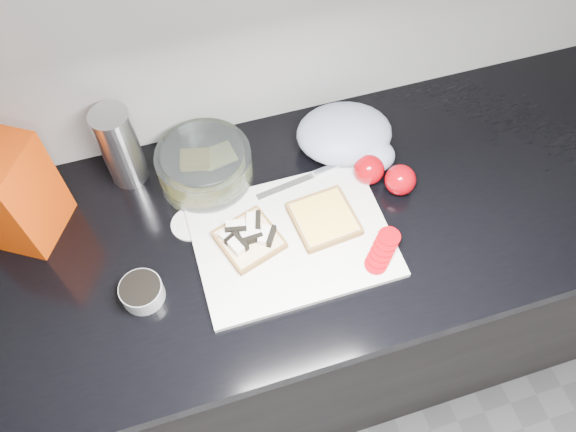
# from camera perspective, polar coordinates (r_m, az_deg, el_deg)

# --- Properties ---
(base_cabinet) EXTENTS (3.50, 0.60, 0.86)m
(base_cabinet) POSITION_cam_1_polar(r_m,az_deg,el_deg) (1.60, -3.96, -10.52)
(base_cabinet) COLOR black
(base_cabinet) RESTS_ON ground
(countertop) EXTENTS (3.50, 0.64, 0.04)m
(countertop) POSITION_cam_1_polar(r_m,az_deg,el_deg) (1.20, -5.21, -2.44)
(countertop) COLOR black
(countertop) RESTS_ON base_cabinet
(cutting_board) EXTENTS (0.40, 0.30, 0.01)m
(cutting_board) POSITION_cam_1_polar(r_m,az_deg,el_deg) (1.17, 0.44, -2.35)
(cutting_board) COLOR silver
(cutting_board) RESTS_ON countertop
(bread_left) EXTENTS (0.15, 0.15, 0.04)m
(bread_left) POSITION_cam_1_polar(r_m,az_deg,el_deg) (1.15, -4.07, -2.25)
(bread_left) COLOR beige
(bread_left) RESTS_ON cutting_board
(bread_right) EXTENTS (0.14, 0.14, 0.02)m
(bread_right) POSITION_cam_1_polar(r_m,az_deg,el_deg) (1.18, 3.66, -0.28)
(bread_right) COLOR beige
(bread_right) RESTS_ON cutting_board
(tomato_slices) EXTENTS (0.10, 0.10, 0.02)m
(tomato_slices) POSITION_cam_1_polar(r_m,az_deg,el_deg) (1.15, 9.58, -3.46)
(tomato_slices) COLOR #A0030B
(tomato_slices) RESTS_ON cutting_board
(knife) EXTENTS (0.20, 0.05, 0.01)m
(knife) POSITION_cam_1_polar(r_m,az_deg,el_deg) (1.24, 2.22, 4.05)
(knife) COLOR #BDBDC2
(knife) RESTS_ON cutting_board
(seed_tub) EXTENTS (0.08, 0.08, 0.04)m
(seed_tub) POSITION_cam_1_polar(r_m,az_deg,el_deg) (1.13, -14.64, -7.42)
(seed_tub) COLOR gray
(seed_tub) RESTS_ON countertop
(tub_lid) EXTENTS (0.11, 0.11, 0.01)m
(tub_lid) POSITION_cam_1_polar(r_m,az_deg,el_deg) (1.21, -9.88, -0.82)
(tub_lid) COLOR silver
(tub_lid) RESTS_ON countertop
(glass_bowl) EXTENTS (0.21, 0.21, 0.09)m
(glass_bowl) POSITION_cam_1_polar(r_m,az_deg,el_deg) (1.24, -8.44, 4.99)
(glass_bowl) COLOR silver
(glass_bowl) RESTS_ON countertop
(bread_bag) EXTENTS (0.20, 0.20, 0.24)m
(bread_bag) POSITION_cam_1_polar(r_m,az_deg,el_deg) (1.22, -26.76, 2.20)
(bread_bag) COLOR #F92E04
(bread_bag) RESTS_ON countertop
(steel_canister) EXTENTS (0.08, 0.08, 0.19)m
(steel_canister) POSITION_cam_1_polar(r_m,az_deg,el_deg) (1.24, -16.68, 6.73)
(steel_canister) COLOR silver
(steel_canister) RESTS_ON countertop
(grocery_bag) EXTENTS (0.24, 0.22, 0.10)m
(grocery_bag) POSITION_cam_1_polar(r_m,az_deg,el_deg) (1.28, 6.12, 8.01)
(grocery_bag) COLOR #959DB8
(grocery_bag) RESTS_ON countertop
(whole_tomatoes) EXTENTS (0.12, 0.12, 0.07)m
(whole_tomatoes) POSITION_cam_1_polar(r_m,az_deg,el_deg) (1.24, 9.77, 4.16)
(whole_tomatoes) COLOR #A0030B
(whole_tomatoes) RESTS_ON countertop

